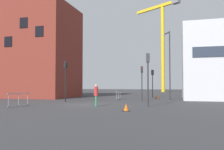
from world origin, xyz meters
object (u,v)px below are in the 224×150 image
object	(u,v)px
traffic_light_median	(66,74)
traffic_light_near	(142,77)
construction_crane	(162,35)
traffic_light_far	(153,79)
traffic_cone_on_verge	(157,97)
streetlamp_tall	(169,60)
pedestrian_walking	(96,93)
traffic_cone_by_barrier	(126,108)
traffic_light_crosswalk	(148,71)

from	to	relation	value
traffic_light_median	traffic_light_near	bearing A→B (deg)	30.77
construction_crane	traffic_light_far	world-z (taller)	construction_crane
traffic_cone_on_verge	traffic_light_near	bearing A→B (deg)	-107.37
streetlamp_tall	pedestrian_walking	bearing A→B (deg)	-116.94
streetlamp_tall	traffic_light_far	size ratio (longest dim) A/B	2.10
traffic_cone_on_verge	traffic_cone_by_barrier	size ratio (longest dim) A/B	1.09
construction_crane	traffic_light_near	distance (m)	37.20
construction_crane	traffic_cone_on_verge	distance (m)	34.27
traffic_light_median	traffic_cone_by_barrier	bearing A→B (deg)	-42.16
traffic_cone_by_barrier	traffic_light_near	bearing A→B (deg)	92.94
construction_crane	traffic_light_crosswalk	world-z (taller)	construction_crane
construction_crane	streetlamp_tall	distance (m)	34.58
traffic_light_far	traffic_light_median	xyz separation A→B (m)	(-7.62, -11.28, 0.22)
traffic_light_near	pedestrian_walking	distance (m)	8.84
streetlamp_tall	traffic_cone_by_barrier	size ratio (longest dim) A/B	16.52
streetlamp_tall	traffic_light_near	distance (m)	4.17
pedestrian_walking	traffic_cone_by_barrier	xyz separation A→B (m)	(3.07, -2.92, -0.81)
traffic_light_crosswalk	traffic_cone_by_barrier	world-z (taller)	traffic_light_crosswalk
traffic_light_far	traffic_light_crosswalk	bearing A→B (deg)	-85.67
traffic_light_far	traffic_cone_on_verge	xyz separation A→B (m)	(0.81, -2.96, -2.32)
traffic_light_far	traffic_light_median	world-z (taller)	traffic_light_median
traffic_light_median	traffic_cone_on_verge	size ratio (longest dim) A/B	7.89
traffic_cone_by_barrier	traffic_light_median	bearing A→B (deg)	137.84
traffic_light_near	traffic_cone_by_barrier	bearing A→B (deg)	-87.06
streetlamp_tall	traffic_light_crosswalk	xyz separation A→B (m)	(-1.31, -9.66, -1.80)
construction_crane	streetlamp_tall	bearing A→B (deg)	-85.20
traffic_light_crosswalk	pedestrian_walking	distance (m)	4.52
traffic_light_near	traffic_light_far	bearing A→B (deg)	86.23
streetlamp_tall	traffic_light_far	world-z (taller)	streetlamp_tall
streetlamp_tall	traffic_light_near	bearing A→B (deg)	-142.33
traffic_cone_on_verge	traffic_light_crosswalk	bearing A→B (deg)	-88.58
streetlamp_tall	traffic_cone_on_verge	distance (m)	5.02
streetlamp_tall	traffic_light_crosswalk	bearing A→B (deg)	-97.71
streetlamp_tall	pedestrian_walking	world-z (taller)	streetlamp_tall
traffic_light_crosswalk	traffic_cone_on_verge	size ratio (longest dim) A/B	8.02
traffic_light_near	traffic_light_crosswalk	xyz separation A→B (m)	(1.56, -7.45, 0.27)
traffic_light_far	traffic_cone_by_barrier	size ratio (longest dim) A/B	7.87
construction_crane	traffic_light_crosswalk	bearing A→B (deg)	-88.03
traffic_cone_on_verge	streetlamp_tall	bearing A→B (deg)	-49.30
pedestrian_walking	traffic_cone_by_barrier	size ratio (longest dim) A/B	3.66
traffic_light_crosswalk	traffic_cone_on_verge	xyz separation A→B (m)	(-0.29, 11.52, -2.58)
traffic_light_far	pedestrian_walking	bearing A→B (deg)	-100.91
construction_crane	pedestrian_walking	bearing A→B (deg)	-93.39
construction_crane	streetlamp_tall	world-z (taller)	construction_crane
traffic_light_near	traffic_light_median	bearing A→B (deg)	-149.23
traffic_light_far	traffic_light_median	distance (m)	13.62
traffic_light_far	traffic_cone_by_barrier	bearing A→B (deg)	-89.64
streetlamp_tall	traffic_light_median	bearing A→B (deg)	-147.14
construction_crane	pedestrian_walking	world-z (taller)	construction_crane
traffic_light_median	pedestrian_walking	world-z (taller)	traffic_light_median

